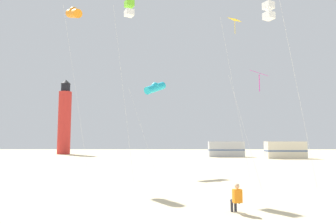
% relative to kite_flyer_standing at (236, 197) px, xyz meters
% --- Properties ---
extents(kite_flyer_standing, '(0.42, 0.55, 1.16)m').
position_rel_kite_flyer_standing_xyz_m(kite_flyer_standing, '(0.00, 0.00, 0.00)').
color(kite_flyer_standing, orange).
rests_on(kite_flyer_standing, ground).
extents(kite_tube_orange, '(2.67, 2.88, 14.01)m').
position_rel_kite_flyer_standing_xyz_m(kite_tube_orange, '(-10.58, 11.39, 12.69)').
color(kite_tube_orange, silver).
rests_on(kite_tube_orange, ground).
extents(kite_diamond_magenta, '(2.48, 2.48, 7.39)m').
position_rel_kite_flyer_standing_xyz_m(kite_diamond_magenta, '(3.00, 6.77, 6.31)').
color(kite_diamond_magenta, silver).
rests_on(kite_diamond_magenta, ground).
extents(kite_tube_cyan, '(3.49, 3.64, 8.50)m').
position_rel_kite_flyer_standing_xyz_m(kite_tube_cyan, '(-4.08, 15.27, 7.18)').
color(kite_tube_cyan, silver).
rests_on(kite_tube_cyan, ground).
extents(kite_diamond_gold, '(1.92, 1.92, 13.10)m').
position_rel_kite_flyer_standing_xyz_m(kite_diamond_gold, '(2.69, 11.86, 11.62)').
color(kite_diamond_gold, silver).
rests_on(kite_diamond_gold, ground).
extents(kite_box_lime, '(1.70, 1.48, 13.12)m').
position_rel_kite_flyer_standing_xyz_m(kite_box_lime, '(-5.66, 8.96, 11.90)').
color(kite_box_lime, silver).
rests_on(kite_box_lime, ground).
extents(kite_box_white, '(2.93, 2.93, 12.00)m').
position_rel_kite_flyer_standing_xyz_m(kite_box_white, '(3.89, 6.99, 10.78)').
color(kite_box_white, silver).
rests_on(kite_box_white, ground).
extents(lighthouse_distant, '(2.80, 2.80, 16.80)m').
position_rel_kite_flyer_standing_xyz_m(lighthouse_distant, '(-26.53, 54.29, 7.22)').
color(lighthouse_distant, red).
rests_on(lighthouse_distant, ground).
extents(rv_van_silver, '(6.48, 2.45, 2.80)m').
position_rel_kite_flyer_standing_xyz_m(rv_van_silver, '(7.49, 43.31, 0.78)').
color(rv_van_silver, '#B7BABF').
rests_on(rv_van_silver, ground).
extents(rv_van_cream, '(6.45, 2.37, 2.80)m').
position_rel_kite_flyer_standing_xyz_m(rv_van_cream, '(16.37, 38.11, 0.78)').
color(rv_van_cream, beige).
rests_on(rv_van_cream, ground).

